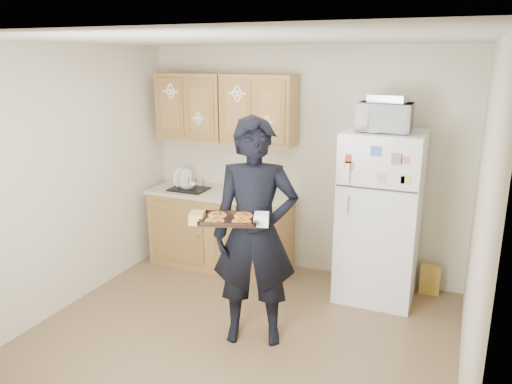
# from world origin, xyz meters

# --- Properties ---
(floor) EXTENTS (3.60, 3.60, 0.00)m
(floor) POSITION_xyz_m (0.00, 0.00, 0.00)
(floor) COLOR brown
(floor) RESTS_ON ground
(ceiling) EXTENTS (3.60, 3.60, 0.00)m
(ceiling) POSITION_xyz_m (0.00, 0.00, 2.50)
(ceiling) COLOR beige
(ceiling) RESTS_ON wall_back
(wall_back) EXTENTS (3.60, 0.04, 2.50)m
(wall_back) POSITION_xyz_m (0.00, 1.80, 1.25)
(wall_back) COLOR beige
(wall_back) RESTS_ON floor
(wall_front) EXTENTS (3.60, 0.04, 2.50)m
(wall_front) POSITION_xyz_m (0.00, -1.80, 1.25)
(wall_front) COLOR beige
(wall_front) RESTS_ON floor
(wall_left) EXTENTS (0.04, 3.60, 2.50)m
(wall_left) POSITION_xyz_m (-1.80, 0.00, 1.25)
(wall_left) COLOR beige
(wall_left) RESTS_ON floor
(wall_right) EXTENTS (0.04, 3.60, 2.50)m
(wall_right) POSITION_xyz_m (1.80, 0.00, 1.25)
(wall_right) COLOR beige
(wall_right) RESTS_ON floor
(refrigerator) EXTENTS (0.75, 0.70, 1.70)m
(refrigerator) POSITION_xyz_m (0.95, 1.43, 0.85)
(refrigerator) COLOR white
(refrigerator) RESTS_ON floor
(base_cabinet) EXTENTS (1.60, 0.60, 0.86)m
(base_cabinet) POSITION_xyz_m (-0.85, 1.48, 0.43)
(base_cabinet) COLOR #955E33
(base_cabinet) RESTS_ON floor
(countertop) EXTENTS (1.64, 0.64, 0.04)m
(countertop) POSITION_xyz_m (-0.85, 1.48, 0.88)
(countertop) COLOR #B5AA8B
(countertop) RESTS_ON base_cabinet
(upper_cab_left) EXTENTS (0.80, 0.33, 0.75)m
(upper_cab_left) POSITION_xyz_m (-1.25, 1.61, 1.83)
(upper_cab_left) COLOR #955E33
(upper_cab_left) RESTS_ON wall_back
(upper_cab_right) EXTENTS (0.80, 0.33, 0.75)m
(upper_cab_right) POSITION_xyz_m (-0.43, 1.61, 1.83)
(upper_cab_right) COLOR #955E33
(upper_cab_right) RESTS_ON wall_back
(cereal_box) EXTENTS (0.20, 0.07, 0.32)m
(cereal_box) POSITION_xyz_m (1.47, 1.67, 0.16)
(cereal_box) COLOR gold
(cereal_box) RESTS_ON floor
(person) EXTENTS (0.82, 0.67, 1.94)m
(person) POSITION_xyz_m (0.13, 0.20, 0.97)
(person) COLOR black
(person) RESTS_ON floor
(baking_tray) EXTENTS (0.52, 0.45, 0.04)m
(baking_tray) POSITION_xyz_m (0.04, -0.09, 1.16)
(baking_tray) COLOR black
(baking_tray) RESTS_ON person
(pizza_front_left) EXTENTS (0.15, 0.15, 0.02)m
(pizza_front_left) POSITION_xyz_m (-0.04, -0.19, 1.18)
(pizza_front_left) COLOR orange
(pizza_front_left) RESTS_ON baking_tray
(pizza_front_right) EXTENTS (0.15, 0.15, 0.02)m
(pizza_front_right) POSITION_xyz_m (0.16, -0.12, 1.18)
(pizza_front_right) COLOR orange
(pizza_front_right) RESTS_ON baking_tray
(pizza_back_left) EXTENTS (0.15, 0.15, 0.02)m
(pizza_back_left) POSITION_xyz_m (-0.08, -0.05, 1.18)
(pizza_back_left) COLOR orange
(pizza_back_left) RESTS_ON baking_tray
(pizza_back_right) EXTENTS (0.15, 0.15, 0.02)m
(pizza_back_right) POSITION_xyz_m (0.11, 0.02, 1.18)
(pizza_back_right) COLOR orange
(pizza_back_right) RESTS_ON baking_tray
(microwave) EXTENTS (0.49, 0.34, 0.27)m
(microwave) POSITION_xyz_m (0.94, 1.38, 1.84)
(microwave) COLOR white
(microwave) RESTS_ON refrigerator
(foil_pan) EXTENTS (0.37, 0.28, 0.07)m
(foil_pan) POSITION_xyz_m (0.96, 1.41, 2.01)
(foil_pan) COLOR silver
(foil_pan) RESTS_ON microwave
(dish_rack) EXTENTS (0.42, 0.31, 0.17)m
(dish_rack) POSITION_xyz_m (-1.21, 1.40, 0.98)
(dish_rack) COLOR black
(dish_rack) RESTS_ON countertop
(bowl) EXTENTS (0.25, 0.25, 0.05)m
(bowl) POSITION_xyz_m (-1.24, 1.40, 0.95)
(bowl) COLOR white
(bowl) RESTS_ON dish_rack
(soap_bottle) EXTENTS (0.11, 0.11, 0.21)m
(soap_bottle) POSITION_xyz_m (-0.39, 1.38, 1.00)
(soap_bottle) COLOR white
(soap_bottle) RESTS_ON countertop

